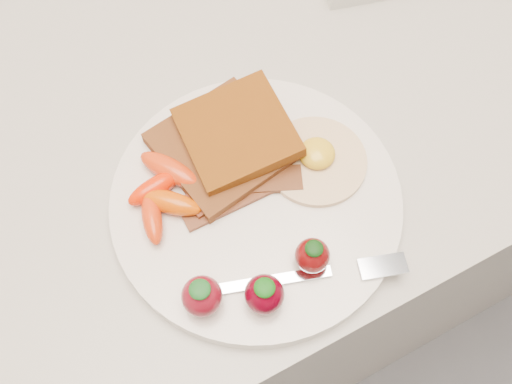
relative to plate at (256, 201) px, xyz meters
name	(u,v)px	position (x,y,z in m)	size (l,w,h in m)	color
counter	(207,246)	(-0.02, 0.16, -0.46)	(2.00, 0.60, 0.90)	gray
plate	(256,201)	(0.00, 0.00, 0.00)	(0.27, 0.27, 0.02)	beige
toast_lower	(223,147)	(-0.01, 0.06, 0.02)	(0.11, 0.11, 0.01)	#4A1E10
toast_upper	(237,132)	(0.01, 0.06, 0.03)	(0.10, 0.10, 0.01)	#472807
fried_egg	(316,159)	(0.07, 0.01, 0.01)	(0.10, 0.10, 0.02)	beige
bacon_strips	(238,184)	(-0.01, 0.02, 0.01)	(0.12, 0.07, 0.01)	#49190D
baby_carrots	(163,192)	(-0.07, 0.04, 0.02)	(0.07, 0.10, 0.02)	red
strawberries	(254,284)	(-0.04, -0.08, 0.03)	(0.13, 0.06, 0.04)	maroon
fork	(324,274)	(0.02, -0.09, 0.01)	(0.16, 0.07, 0.00)	white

